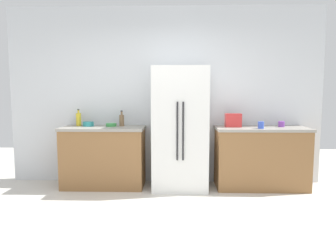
{
  "coord_description": "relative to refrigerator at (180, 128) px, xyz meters",
  "views": [
    {
      "loc": [
        0.2,
        -2.96,
        1.43
      ],
      "look_at": [
        0.1,
        0.5,
        1.06
      ],
      "focal_mm": 33.22,
      "sensor_mm": 36.0,
      "label": 1
    }
  ],
  "objects": [
    {
      "name": "ground_plane",
      "position": [
        -0.24,
        -1.62,
        -0.9
      ],
      "size": [
        9.87,
        9.87,
        0.0
      ],
      "primitive_type": "plane",
      "color": "beige"
    },
    {
      "name": "cup_b",
      "position": [
        1.53,
        0.13,
        0.06
      ],
      "size": [
        0.09,
        0.09,
        0.08
      ],
      "primitive_type": "cylinder",
      "color": "purple",
      "rests_on": "counter_right"
    },
    {
      "name": "counter_left",
      "position": [
        -1.16,
        0.04,
        -0.44
      ],
      "size": [
        1.24,
        0.6,
        0.92
      ],
      "color": "olive",
      "rests_on": "ground_plane"
    },
    {
      "name": "bottle_b",
      "position": [
        -1.57,
        0.18,
        0.12
      ],
      "size": [
        0.08,
        0.08,
        0.26
      ],
      "color": "yellow",
      "rests_on": "counter_left"
    },
    {
      "name": "refrigerator",
      "position": [
        0.0,
        0.0,
        0.0
      ],
      "size": [
        0.81,
        0.67,
        1.8
      ],
      "color": "white",
      "rests_on": "ground_plane"
    },
    {
      "name": "toaster",
      "position": [
        0.8,
        0.09,
        0.12
      ],
      "size": [
        0.24,
        0.15,
        0.2
      ],
      "primitive_type": "cube",
      "color": "red",
      "rests_on": "counter_right"
    },
    {
      "name": "bottle_a",
      "position": [
        -0.9,
        0.15,
        0.11
      ],
      "size": [
        0.07,
        0.07,
        0.24
      ],
      "color": "brown",
      "rests_on": "counter_left"
    },
    {
      "name": "kitchen_back_panel",
      "position": [
        -0.24,
        0.39,
        0.48
      ],
      "size": [
        4.93,
        0.1,
        2.76
      ],
      "primitive_type": "cube",
      "color": "silver",
      "rests_on": "ground_plane"
    },
    {
      "name": "counter_right",
      "position": [
        1.22,
        0.04,
        -0.44
      ],
      "size": [
        1.36,
        0.6,
        0.92
      ],
      "color": "olive",
      "rests_on": "ground_plane"
    },
    {
      "name": "bowl_b",
      "position": [
        -1.41,
        0.12,
        0.05
      ],
      "size": [
        0.17,
        0.17,
        0.07
      ],
      "primitive_type": "cylinder",
      "color": "teal",
      "rests_on": "counter_left"
    },
    {
      "name": "cup_a",
      "position": [
        1.16,
        -0.11,
        0.07
      ],
      "size": [
        0.09,
        0.09,
        0.1
      ],
      "primitive_type": "cylinder",
      "color": "blue",
      "rests_on": "counter_right"
    },
    {
      "name": "bowl_a",
      "position": [
        -1.05,
        0.12,
        0.04
      ],
      "size": [
        0.16,
        0.16,
        0.05
      ],
      "primitive_type": "cylinder",
      "color": "green",
      "rests_on": "counter_left"
    }
  ]
}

